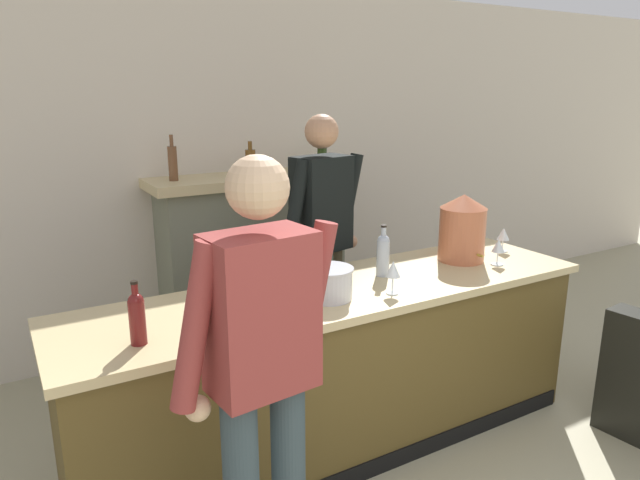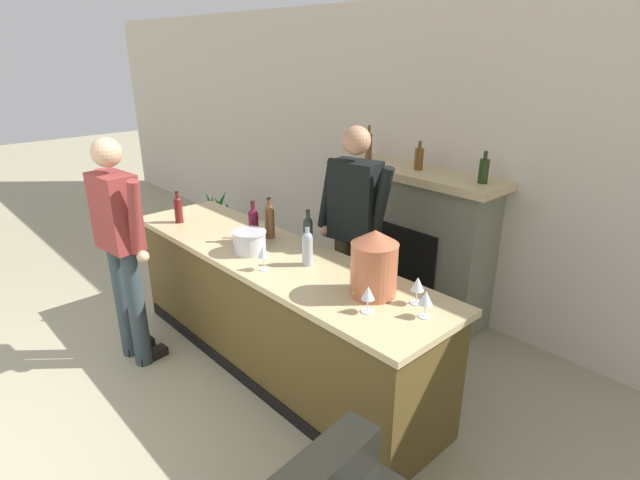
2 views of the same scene
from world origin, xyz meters
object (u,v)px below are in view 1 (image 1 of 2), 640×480
Objects in this scene: wine_bottle_merlot_tall at (383,253)px; ice_bucket_steel at (329,283)px; wine_bottle_chardonnay_pale at (287,268)px; wine_glass_by_dispenser at (479,233)px; wine_bottle_port_short at (278,260)px; wine_bottle_burgundy_dark at (327,250)px; person_bartender at (322,243)px; person_customer at (262,380)px; fireplace_stone at (254,259)px; wine_glass_near_bucket at (503,235)px; wine_bottle_cabernet_heavy at (137,316)px; copper_dispenser at (462,227)px; wine_glass_front_right at (498,247)px; wine_glass_back_row at (393,270)px.

ice_bucket_steel is at bearing -160.35° from wine_bottle_merlot_tall.
wine_bottle_chardonnay_pale is 1.91× the size of wine_glass_by_dispenser.
wine_bottle_port_short reaches higher than wine_bottle_burgundy_dark.
wine_bottle_merlot_tall is at bearing -12.40° from wine_bottle_port_short.
person_bartender is 5.63× the size of wine_bottle_chardonnay_pale.
wine_glass_by_dispenser is at bearing 25.26° from person_customer.
person_bartender is 7.34× the size of ice_bucket_steel.
fireplace_stone is 1.51m from wine_bottle_merlot_tall.
wine_bottle_port_short is 1.58m from wine_glass_near_bucket.
person_bartender is 6.16× the size of wine_bottle_merlot_tall.
wine_bottle_cabernet_heavy is at bearing -159.78° from wine_bottle_burgundy_dark.
wine_bottle_merlot_tall reaches higher than wine_glass_by_dispenser.
wine_glass_by_dispenser is (1.31, 0.26, 0.04)m from ice_bucket_steel.
copper_dispenser is 0.61m from wine_bottle_merlot_tall.
wine_glass_front_right is at bearing -7.36° from wine_bottle_chardonnay_pale.
person_bartender reaches higher than wine_glass_front_right.
person_bartender is 0.66m from wine_bottle_port_short.
fireplace_stone is 1.70m from copper_dispenser.
wine_glass_near_bucket is (0.98, 0.01, -0.02)m from wine_bottle_merlot_tall.
wine_glass_back_row reaches higher than wine_glass_by_dispenser.
wine_bottle_burgundy_dark reaches higher than wine_glass_front_right.
wine_glass_by_dispenser is at bearing -25.36° from person_bartender.
fireplace_stone reaches higher than wine_glass_near_bucket.
wine_bottle_cabernet_heavy is at bearing -179.04° from wine_glass_front_right.
person_bartender is 0.37m from wine_bottle_burgundy_dark.
wine_bottle_port_short is (0.54, 0.97, 0.10)m from person_customer.
copper_dispenser is 2.34× the size of wine_glass_back_row.
wine_bottle_port_short is at bearing 138.91° from wine_glass_back_row.
wine_bottle_merlot_tall is 1.75× the size of wine_glass_by_dispenser.
person_customer is 9.96× the size of wine_glass_back_row.
wine_bottle_cabernet_heavy is 2.14m from wine_glass_front_right.
wine_glass_near_bucket is at bearing -26.82° from person_bartender.
wine_bottle_merlot_tall is at bearing -41.93° from wine_bottle_burgundy_dark.
wine_glass_near_bucket is 0.32m from wine_glass_front_right.
wine_bottle_merlot_tall is at bearing 0.96° from wine_bottle_chardonnay_pale.
fireplace_stone is at bearing 66.95° from person_customer.
wine_bottle_cabernet_heavy is 1.26m from wine_bottle_burgundy_dark.
ice_bucket_steel is at bearing 44.66° from person_customer.
person_customer is 1.41m from wine_bottle_merlot_tall.
wine_glass_near_bucket is (1.22, -0.21, -0.02)m from wine_bottle_burgundy_dark.
wine_glass_near_bucket is at bearing -9.64° from wine_bottle_burgundy_dark.
ice_bucket_steel is 0.84× the size of wine_bottle_merlot_tall.
wine_glass_by_dispenser is at bearing 4.37° from wine_bottle_chardonnay_pale.
copper_dispenser is at bearing -14.31° from wine_bottle_burgundy_dark.
wine_glass_front_right is (0.89, -1.64, 0.37)m from fireplace_stone.
ice_bucket_steel is 0.44m from wine_bottle_burgundy_dark.
wine_bottle_chardonnay_pale is at bearing -179.48° from copper_dispenser.
person_customer reaches higher than wine_bottle_merlot_tall.
wine_bottle_chardonnay_pale reaches higher than wine_glass_near_bucket.
wine_bottle_burgundy_dark is at bearing 138.07° from wine_bottle_merlot_tall.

